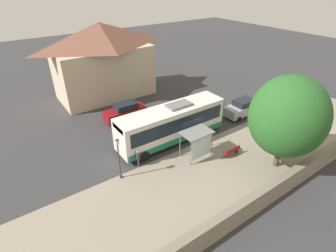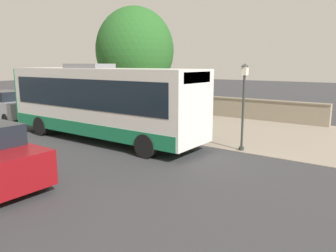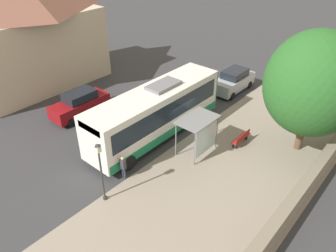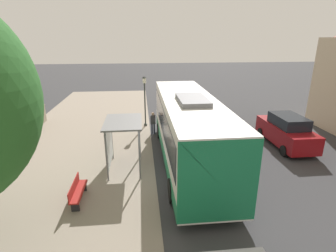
# 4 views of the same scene
# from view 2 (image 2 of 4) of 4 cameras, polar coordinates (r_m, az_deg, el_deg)

# --- Properties ---
(ground_plane) EXTENTS (120.00, 120.00, 0.00)m
(ground_plane) POSITION_cam_2_polar(r_m,az_deg,el_deg) (19.07, -10.02, -0.78)
(ground_plane) COLOR #353538
(ground_plane) RESTS_ON ground
(sidewalk_plaza) EXTENTS (9.00, 44.00, 0.02)m
(sidewalk_plaza) POSITION_cam_2_polar(r_m,az_deg,el_deg) (22.37, -1.71, 1.11)
(sidewalk_plaza) COLOR gray
(sidewalk_plaza) RESTS_ON ground
(stone_wall) EXTENTS (0.60, 20.00, 1.40)m
(stone_wall) POSITION_cam_2_polar(r_m,az_deg,el_deg) (25.55, 3.86, 3.88)
(stone_wall) COLOR gray
(stone_wall) RESTS_ON ground
(bus) EXTENTS (2.79, 11.00, 3.78)m
(bus) POSITION_cam_2_polar(r_m,az_deg,el_deg) (16.56, -11.53, 4.26)
(bus) COLOR silver
(bus) RESTS_ON ground
(bus_shelter) EXTENTS (1.81, 2.71, 2.56)m
(bus_shelter) POSITION_cam_2_polar(r_m,az_deg,el_deg) (19.24, -4.43, 5.87)
(bus_shelter) COLOR slate
(bus_shelter) RESTS_ON ground
(pedestrian) EXTENTS (0.34, 0.22, 1.59)m
(pedestrian) POSITION_cam_2_polar(r_m,az_deg,el_deg) (15.06, 5.44, -0.15)
(pedestrian) COLOR #2D3347
(pedestrian) RESTS_ON ground
(bench) EXTENTS (0.40, 1.78, 0.88)m
(bench) POSITION_cam_2_polar(r_m,az_deg,el_deg) (22.45, -6.93, 2.29)
(bench) COLOR maroon
(bench) RESTS_ON ground
(street_lamp_near) EXTENTS (0.28, 0.28, 3.78)m
(street_lamp_near) POSITION_cam_2_polar(r_m,az_deg,el_deg) (14.45, 13.02, 4.51)
(street_lamp_near) COLOR #2D332D
(street_lamp_near) RESTS_ON ground
(shade_tree) EXTENTS (5.98, 5.98, 8.05)m
(shade_tree) POSITION_cam_2_polar(r_m,az_deg,el_deg) (25.98, -5.77, 12.91)
(shade_tree) COLOR brown
(shade_tree) RESTS_ON ground
(parked_car_behind_bus) EXTENTS (1.97, 4.56, 1.95)m
(parked_car_behind_bus) POSITION_cam_2_polar(r_m,az_deg,el_deg) (24.93, -26.37, 3.18)
(parked_car_behind_bus) COLOR #9EA0A8
(parked_car_behind_bus) RESTS_ON ground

